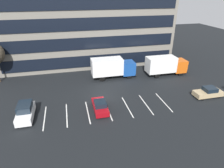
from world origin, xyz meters
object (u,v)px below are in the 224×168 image
Objects in this scene: box_truck_blue at (112,67)px; sedan_tan at (208,92)px; sedan_maroon at (100,106)px; suv_white at (25,112)px; box_truck_orange at (166,65)px.

box_truck_blue reaches higher than sedan_tan.
box_truck_blue is at bearing 67.83° from sedan_maroon.
sedan_tan is (16.86, -0.04, 0.02)m from sedan_maroon.
sedan_tan is at bearing -1.25° from suv_white.
suv_white is at bearing 176.78° from sedan_maroon.
suv_white is at bearing 178.75° from sedan_tan.
sedan_tan is at bearing -0.14° from sedan_maroon.
suv_white is at bearing -144.52° from box_truck_blue.
box_truck_blue is 11.23m from sedan_maroon.
suv_white is 1.05× the size of sedan_maroon.
sedan_tan is (2.52, -9.31, -1.32)m from box_truck_orange.
box_truck_orange is 1.87× the size of sedan_maroon.
sedan_maroon is (9.52, -0.54, -0.25)m from suv_white.
box_truck_orange is at bearing -5.87° from box_truck_blue.
sedan_maroon is at bearing -147.12° from box_truck_orange.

